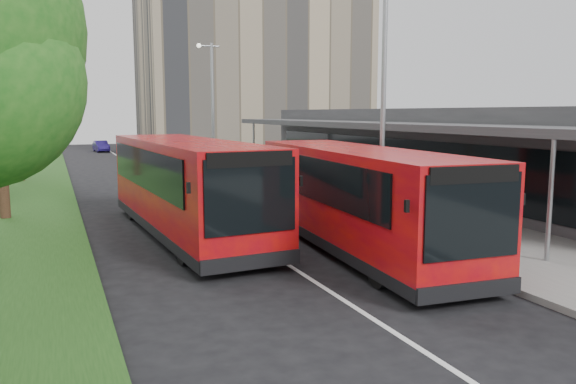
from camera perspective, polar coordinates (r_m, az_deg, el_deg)
name	(u,v)px	position (r m, az deg, el deg)	size (l,w,h in m)	color
ground	(282,261)	(14.61, -0.57, -7.07)	(120.00, 120.00, 0.00)	black
pavement	(250,173)	(35.14, -3.86, 1.92)	(5.00, 80.00, 0.15)	slate
grass_verge	(21,184)	(33.31, -25.52, 0.77)	(5.00, 80.00, 0.10)	#1D4315
lane_centre_line	(170,189)	(28.81, -11.94, 0.28)	(0.12, 70.00, 0.01)	silver
kerb_dashes	(212,178)	(33.42, -7.69, 1.43)	(0.12, 56.00, 0.01)	silver
office_block	(253,61)	(58.58, -3.54, 13.11)	(22.00, 12.00, 18.00)	tan
station_building	(435,152)	(26.62, 14.75, 3.97)	(7.70, 26.00, 4.00)	#313134
tree_far	(16,99)	(34.16, -25.92, 8.48)	(4.41, 4.41, 7.04)	#331F14
lamp_post_near	(381,83)	(17.80, 9.46, 10.86)	(1.44, 0.28, 8.00)	gray
lamp_post_far	(211,98)	(36.32, -7.83, 9.40)	(1.44, 0.28, 8.00)	gray
bus_main	(358,199)	(15.56, 7.14, -0.71)	(3.25, 10.20, 2.84)	red
bus_second	(187,187)	(17.70, -10.24, 0.50)	(3.29, 10.63, 2.97)	red
litter_bin	(321,185)	(25.11, 3.36, 0.69)	(0.50, 0.50, 0.90)	#381E17
bollard	(250,168)	(32.00, -3.84, 2.41)	(0.17, 0.17, 1.06)	yellow
car_near	(141,149)	(51.15, -14.69, 4.25)	(1.57, 3.91, 1.33)	#5E1D0D
car_far	(101,146)	(58.62, -18.46, 4.44)	(1.16, 3.33, 1.10)	navy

